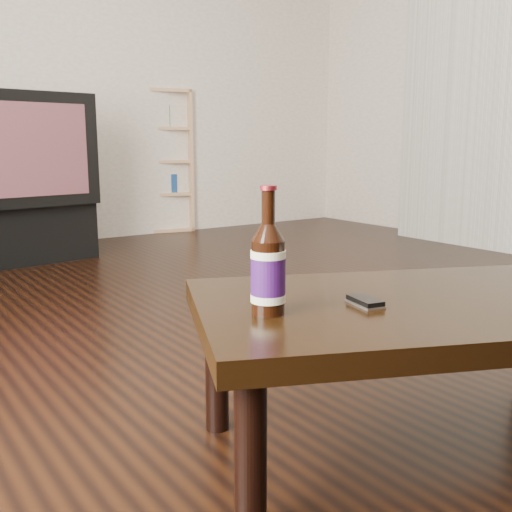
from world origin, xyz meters
TOP-DOWN VIEW (x-y plane):
  - floor at (0.00, 0.00)m, footprint 5.00×6.00m
  - wall_back at (0.00, 3.01)m, footprint 5.00×0.02m
  - chimney_breast at (2.35, 1.20)m, footprint 0.30×1.20m
  - tv_stand at (-0.54, 2.44)m, footprint 0.94×0.56m
  - tv at (-0.54, 2.44)m, footprint 0.95×0.67m
  - bookshelf at (0.72, 3.15)m, footprint 0.66×0.40m
  - coffee_table at (-0.35, -0.54)m, footprint 1.18×0.96m
  - beer_bottle at (-0.71, -0.43)m, footprint 0.08×0.08m
  - phone at (-0.50, -0.50)m, footprint 0.06×0.10m

SIDE VIEW (x-z plane):
  - floor at x=0.00m, z-range -0.01..0.00m
  - tv_stand at x=-0.54m, z-range 0.00..0.35m
  - coffee_table at x=-0.35m, z-range 0.14..0.52m
  - phone at x=-0.50m, z-range 0.38..0.40m
  - beer_bottle at x=-0.71m, z-range 0.34..0.61m
  - bookshelf at x=0.72m, z-range 0.02..1.16m
  - tv at x=-0.54m, z-range 0.35..1.01m
  - wall_back at x=0.00m, z-range 0.00..2.70m
  - chimney_breast at x=2.35m, z-range 0.00..2.70m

